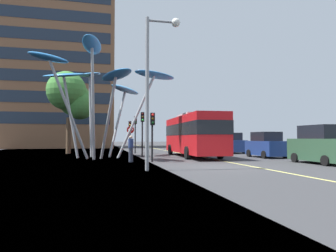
{
  "coord_description": "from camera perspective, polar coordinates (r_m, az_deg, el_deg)",
  "views": [
    {
      "loc": [
        -6.24,
        -15.67,
        1.55
      ],
      "look_at": [
        -1.02,
        7.33,
        2.5
      ],
      "focal_mm": 32.55,
      "sensor_mm": 36.0,
      "label": 1
    }
  ],
  "objects": [
    {
      "name": "ground",
      "position": [
        16.7,
        6.75,
        -7.79
      ],
      "size": [
        120.0,
        240.0,
        0.1
      ],
      "color": "#38383A"
    },
    {
      "name": "red_bus",
      "position": [
        25.75,
        4.69,
        -1.35
      ],
      "size": [
        3.11,
        11.42,
        3.61
      ],
      "color": "red",
      "rests_on": "ground"
    },
    {
      "name": "leaf_sculpture",
      "position": [
        24.83,
        -12.87,
        8.7
      ],
      "size": [
        11.03,
        9.76,
        8.57
      ],
      "color": "#9EA0A5",
      "rests_on": "ground"
    },
    {
      "name": "traffic_light_kerb_near",
      "position": [
        19.79,
        -2.93,
        -0.05
      ],
      "size": [
        0.28,
        0.42,
        3.2
      ],
      "color": "black",
      "rests_on": "ground"
    },
    {
      "name": "traffic_light_kerb_far",
      "position": [
        25.57,
        -4.81,
        0.28
      ],
      "size": [
        0.28,
        0.42,
        3.73
      ],
      "color": "black",
      "rests_on": "ground"
    },
    {
      "name": "traffic_light_island_mid",
      "position": [
        31.1,
        -6.14,
        -0.09
      ],
      "size": [
        0.28,
        0.42,
        3.79
      ],
      "color": "black",
      "rests_on": "ground"
    },
    {
      "name": "traffic_light_opposite",
      "position": [
        33.26,
        -7.16,
        -0.7
      ],
      "size": [
        0.28,
        0.42,
        3.4
      ],
      "color": "black",
      "rests_on": "ground"
    },
    {
      "name": "car_parked_near",
      "position": [
        20.81,
        26.89,
        -3.32
      ],
      "size": [
        2.06,
        4.38,
        2.35
      ],
      "color": "#2D5138",
      "rests_on": "ground"
    },
    {
      "name": "car_parked_mid",
      "position": [
        25.83,
        17.91,
        -3.49
      ],
      "size": [
        1.99,
        3.87,
        2.06
      ],
      "color": "navy",
      "rests_on": "ground"
    },
    {
      "name": "car_parked_far",
      "position": [
        32.47,
        11.57,
        -3.25
      ],
      "size": [
        2.04,
        4.16,
        2.11
      ],
      "color": "navy",
      "rests_on": "ground"
    },
    {
      "name": "car_side_street",
      "position": [
        38.21,
        7.75,
        -3.09
      ],
      "size": [
        2.08,
        4.52,
        2.14
      ],
      "color": "black",
      "rests_on": "ground"
    },
    {
      "name": "street_lamp",
      "position": [
        15.02,
        -2.41,
        10.23
      ],
      "size": [
        1.74,
        0.44,
        7.51
      ],
      "color": "gray",
      "rests_on": "ground"
    },
    {
      "name": "tree_pavement_near",
      "position": [
        32.49,
        -17.6,
        5.26
      ],
      "size": [
        4.69,
        4.2,
        8.28
      ],
      "color": "brown",
      "rests_on": "ground"
    },
    {
      "name": "pedestrian",
      "position": [
        20.07,
        -6.97,
        -4.22
      ],
      "size": [
        0.34,
        0.34,
        1.74
      ],
      "color": "#2D3342",
      "rests_on": "ground"
    },
    {
      "name": "no_entry_sign",
      "position": [
        24.69,
        -7.06,
        -1.96
      ],
      "size": [
        0.6,
        0.12,
        2.54
      ],
      "color": "gray",
      "rests_on": "ground"
    },
    {
      "name": "backdrop_building",
      "position": [
        56.86,
        -20.65,
        8.95
      ],
      "size": [
        20.03,
        15.23,
        24.99
      ],
      "color": "brown",
      "rests_on": "ground"
    }
  ]
}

